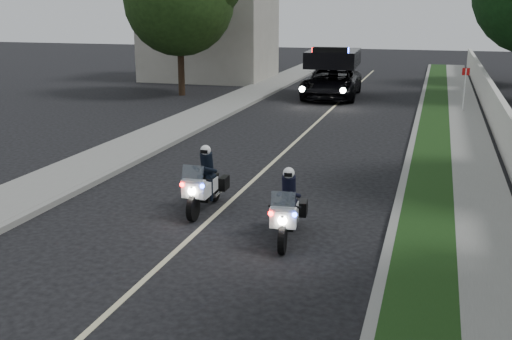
{
  "coord_description": "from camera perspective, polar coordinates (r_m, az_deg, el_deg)",
  "views": [
    {
      "loc": [
        4.79,
        -12.38,
        4.75
      ],
      "look_at": [
        0.81,
        0.84,
        1.0
      ],
      "focal_mm": 42.21,
      "sensor_mm": 36.0,
      "label": 1
    }
  ],
  "objects": [
    {
      "name": "sidewalk_left",
      "position": [
        24.95,
        -7.2,
        4.28
      ],
      "size": [
        2.0,
        60.0,
        0.16
      ],
      "primitive_type": "cube",
      "color": "gray",
      "rests_on": "ground"
    },
    {
      "name": "tree_left_near",
      "position": [
        34.01,
        -7.02,
        7.05
      ],
      "size": [
        7.79,
        7.79,
        9.91
      ],
      "primitive_type": null,
      "rotation": [
        0.0,
        0.0,
        -0.4
      ],
      "color": "#1F3D14",
      "rests_on": "ground"
    },
    {
      "name": "building_far",
      "position": [
        41.15,
        -4.45,
        13.41
      ],
      "size": [
        8.0,
        6.0,
        7.0
      ],
      "primitive_type": "cube",
      "color": "#A8A396",
      "rests_on": "ground"
    },
    {
      "name": "ground",
      "position": [
        14.1,
        -4.15,
        -4.54
      ],
      "size": [
        120.0,
        120.0,
        0.0
      ],
      "primitive_type": "plane",
      "color": "black",
      "rests_on": "ground"
    },
    {
      "name": "sign_post",
      "position": [
        29.42,
        18.95,
        5.08
      ],
      "size": [
        0.4,
        0.4,
        2.16
      ],
      "primitive_type": null,
      "rotation": [
        0.0,
        0.0,
        0.19
      ],
      "color": "#A8180C",
      "rests_on": "ground"
    },
    {
      "name": "curb_left",
      "position": [
        24.53,
        -4.84,
        4.15
      ],
      "size": [
        0.2,
        60.0,
        0.15
      ],
      "primitive_type": "cube",
      "color": "gray",
      "rests_on": "ground"
    },
    {
      "name": "tree_left_far",
      "position": [
        44.64,
        -2.53,
        9.07
      ],
      "size": [
        6.31,
        6.31,
        8.66
      ],
      "primitive_type": null,
      "rotation": [
        0.0,
        0.0,
        -0.25
      ],
      "color": "black",
      "rests_on": "ground"
    },
    {
      "name": "lane_marking",
      "position": [
        23.38,
        4.57,
        3.43
      ],
      "size": [
        0.12,
        50.0,
        0.01
      ],
      "primitive_type": "cube",
      "color": "#BFB78C",
      "rests_on": "ground"
    },
    {
      "name": "curb_right",
      "position": [
        22.88,
        14.67,
        2.9
      ],
      "size": [
        0.2,
        60.0,
        0.15
      ],
      "primitive_type": "cube",
      "color": "gray",
      "rests_on": "ground"
    },
    {
      "name": "cyclist",
      "position": [
        38.5,
        6.22,
        8.02
      ],
      "size": [
        0.67,
        0.45,
        1.82
      ],
      "primitive_type": "imported",
      "rotation": [
        0.0,
        0.0,
        3.11
      ],
      "color": "black",
      "rests_on": "ground"
    },
    {
      "name": "grass_verge",
      "position": [
        22.87,
        16.42,
        2.78
      ],
      "size": [
        1.2,
        60.0,
        0.16
      ],
      "primitive_type": "cube",
      "color": "#193814",
      "rests_on": "ground"
    },
    {
      "name": "police_moto_left",
      "position": [
        14.65,
        -4.85,
        -3.79
      ],
      "size": [
        0.71,
        1.89,
        1.59
      ],
      "primitive_type": null,
      "rotation": [
        0.0,
        0.0,
        0.03
      ],
      "color": "silver",
      "rests_on": "ground"
    },
    {
      "name": "police_moto_right",
      "position": [
        12.84,
        2.96,
        -6.55
      ],
      "size": [
        0.85,
        1.88,
        1.55
      ],
      "primitive_type": null,
      "rotation": [
        0.0,
        0.0,
        0.12
      ],
      "color": "silver",
      "rests_on": "ground"
    },
    {
      "name": "bicycle",
      "position": [
        38.5,
        6.22,
        8.02
      ],
      "size": [
        0.75,
        1.79,
        0.91
      ],
      "primitive_type": "imported",
      "rotation": [
        0.0,
        0.0,
        0.09
      ],
      "color": "black",
      "rests_on": "ground"
    },
    {
      "name": "property_wall",
      "position": [
        22.86,
        22.32,
        3.97
      ],
      "size": [
        0.22,
        60.0,
        1.5
      ],
      "primitive_type": "cube",
      "color": "beige",
      "rests_on": "ground"
    },
    {
      "name": "sidewalk_right",
      "position": [
        22.9,
        19.67,
        2.53
      ],
      "size": [
        1.4,
        60.0,
        0.16
      ],
      "primitive_type": "cube",
      "color": "gray",
      "rests_on": "ground"
    },
    {
      "name": "police_suv",
      "position": [
        33.11,
        7.15,
        6.83
      ],
      "size": [
        3.12,
        6.22,
        2.96
      ],
      "primitive_type": "imported",
      "rotation": [
        0.0,
        0.0,
        0.05
      ],
      "color": "black",
      "rests_on": "ground"
    }
  ]
}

